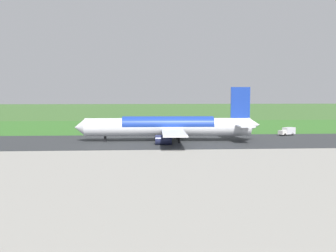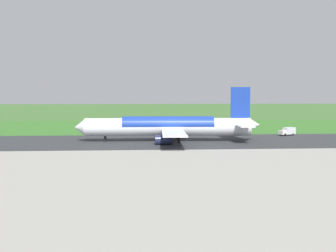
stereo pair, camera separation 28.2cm
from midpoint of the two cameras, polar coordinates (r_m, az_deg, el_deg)
ground_plane at (r=113.25m, az=1.38°, el=-2.26°), size 800.00×800.00×0.00m
runway_asphalt at (r=113.25m, az=1.38°, el=-2.25°), size 600.00×34.59×0.06m
apron_concrete at (r=48.91m, az=8.48°, el=-11.79°), size 440.00×110.00×0.05m
grass_verge_foreground at (r=159.27m, az=-0.12°, el=-0.20°), size 600.00×80.00×0.04m
airliner_main at (r=112.59m, az=0.12°, el=-0.07°), size 54.06×44.15×15.88m
service_truck_baggage at (r=134.63m, az=17.09°, el=-0.74°), size 6.21×4.44×2.65m
no_stopping_sign at (r=157.56m, az=-1.93°, el=0.31°), size 0.60×0.10×2.65m
traffic_cone_orange at (r=161.36m, az=-4.07°, el=-0.05°), size 0.40×0.40×0.55m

